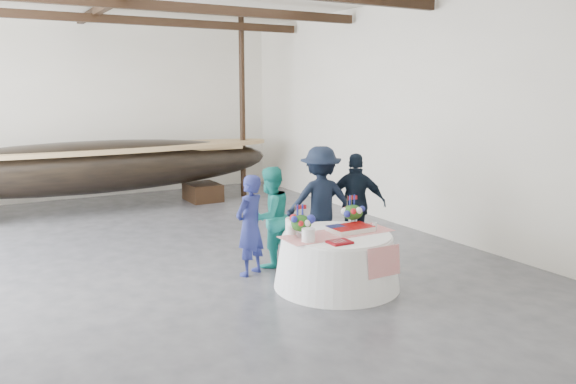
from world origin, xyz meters
TOP-DOWN VIEW (x-y plane):
  - floor at (0.00, 0.00)m, footprint 10.00×12.00m
  - wall_back at (0.00, 6.00)m, footprint 10.00×0.02m
  - wall_front at (0.00, -6.00)m, footprint 10.00×0.02m
  - wall_right at (5.00, 0.00)m, footprint 0.02×12.00m
  - pavilion_structure at (0.00, 0.73)m, footprint 9.80×11.76m
  - longboat_display at (-0.21, 4.15)m, footprint 8.61×1.72m
  - banquet_table at (1.79, -2.60)m, footprint 1.79×1.79m
  - tabletop_items at (1.73, -2.47)m, footprint 1.65×0.98m
  - guest_woman_blue at (0.94, -1.53)m, footprint 0.66×0.58m
  - guest_woman_teal at (1.40, -1.30)m, footprint 0.91×0.80m
  - guest_man_left at (2.42, -1.18)m, footprint 1.36×1.07m
  - guest_man_right at (2.99, -1.40)m, footprint 1.06×0.93m

SIDE VIEW (x-z plane):
  - floor at x=0.00m, z-range -0.01..0.01m
  - banquet_table at x=1.79m, z-range 0.00..0.77m
  - guest_woman_blue at x=0.94m, z-range 0.00..1.53m
  - guest_woman_teal at x=1.40m, z-range 0.00..1.59m
  - guest_man_right at x=2.99m, z-range 0.00..1.72m
  - tabletop_items at x=1.73m, z-range 0.72..1.12m
  - guest_man_left at x=2.42m, z-range 0.00..1.84m
  - longboat_display at x=-0.21m, z-range 0.22..1.84m
  - wall_back at x=0.00m, z-range 0.00..4.50m
  - wall_front at x=0.00m, z-range 0.00..4.50m
  - wall_right at x=5.00m, z-range 0.00..4.50m
  - pavilion_structure at x=0.00m, z-range 1.75..6.25m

